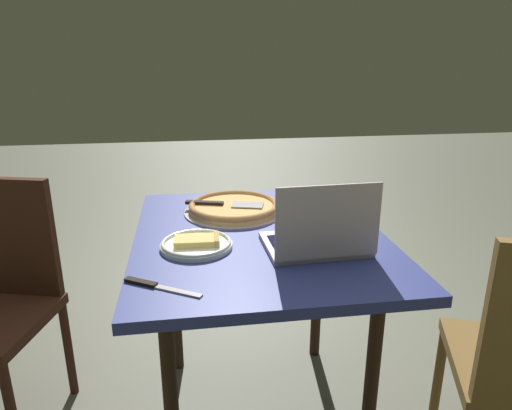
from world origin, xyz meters
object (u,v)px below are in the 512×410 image
(pizza_plate, at_px, (197,244))
(pizza_tray, at_px, (234,207))
(laptop, at_px, (318,237))
(dining_table, at_px, (259,254))
(table_knife, at_px, (155,286))

(pizza_plate, bearing_deg, pizza_tray, 154.74)
(laptop, bearing_deg, pizza_tray, -152.11)
(dining_table, relative_size, laptop, 3.14)
(dining_table, bearing_deg, laptop, 39.82)
(laptop, distance_m, pizza_tray, 0.47)
(pizza_tray, xyz_separation_m, table_knife, (0.57, -0.27, -0.02))
(laptop, distance_m, pizza_plate, 0.39)
(pizza_tray, bearing_deg, laptop, 27.89)
(dining_table, distance_m, table_knife, 0.49)
(pizza_tray, relative_size, table_knife, 1.85)
(laptop, relative_size, pizza_plate, 1.41)
(dining_table, relative_size, pizza_tray, 2.62)
(pizza_plate, distance_m, pizza_tray, 0.36)
(laptop, xyz_separation_m, pizza_tray, (-0.42, -0.22, -0.03))
(pizza_plate, bearing_deg, table_knife, -25.73)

